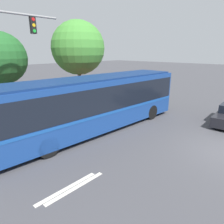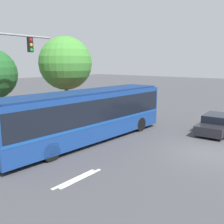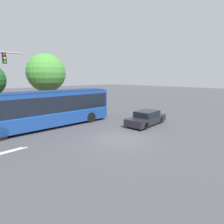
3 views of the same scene
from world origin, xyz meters
TOP-DOWN VIEW (x-y plane):
  - ground_plane at (0.00, 0.00)m, footprint 140.00×140.00m
  - city_bus at (-2.37, 6.68)m, footprint 12.42×3.11m
  - sedan_foreground at (4.76, 0.98)m, footprint 4.63×2.08m
  - flowering_hedge at (-1.64, 10.36)m, footprint 10.45×1.04m
  - street_tree_centre at (0.76, 12.17)m, footprint 4.37×4.37m
  - lane_stripe_near at (-6.42, 3.15)m, footprint 2.40×0.16m
  - lane_stripe_mid at (-6.66, 3.34)m, footprint 2.40×0.16m

SIDE VIEW (x-z plane):
  - ground_plane at x=0.00m, z-range 0.00..0.00m
  - lane_stripe_near at x=-6.42m, z-range 0.00..0.01m
  - lane_stripe_mid at x=-6.66m, z-range 0.00..0.01m
  - sedan_foreground at x=4.76m, z-range -0.03..1.27m
  - flowering_hedge at x=-1.64m, z-range -0.01..1.60m
  - city_bus at x=-2.37m, z-range 0.22..3.40m
  - street_tree_centre at x=0.76m, z-range 1.31..8.32m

